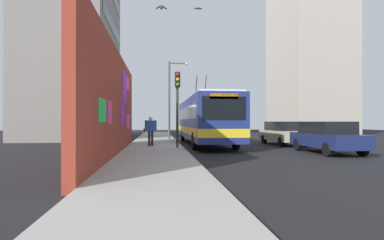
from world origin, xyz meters
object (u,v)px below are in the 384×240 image
at_px(parked_car_champagne, 283,133).
at_px(pedestrian_midblock, 151,129).
at_px(city_bus, 204,119).
at_px(parked_car_navy, 327,136).
at_px(street_lamp, 171,94).
at_px(traffic_light, 177,97).

xyz_separation_m(parked_car_champagne, pedestrian_midblock, (-1.67, 8.85, 0.33)).
height_order(city_bus, parked_car_navy, city_bus).
xyz_separation_m(city_bus, street_lamp, (4.81, 2.06, 2.11)).
height_order(pedestrian_midblock, traffic_light, traffic_light).
bearing_deg(pedestrian_midblock, city_bus, -51.35).
relative_size(city_bus, parked_car_champagne, 2.73).
bearing_deg(traffic_light, parked_car_champagne, -68.55).
bearing_deg(traffic_light, city_bus, -27.49).
bearing_deg(traffic_light, street_lamp, -0.58).
bearing_deg(parked_car_navy, parked_car_champagne, 0.00).
bearing_deg(parked_car_champagne, pedestrian_midblock, 100.71).
bearing_deg(city_bus, street_lamp, 23.20).
xyz_separation_m(city_bus, traffic_light, (-4.13, 2.15, 1.18)).
relative_size(parked_car_champagne, traffic_light, 1.10).
height_order(parked_car_navy, traffic_light, traffic_light).
xyz_separation_m(traffic_light, street_lamp, (8.94, -0.09, 0.93)).
distance_m(parked_car_champagne, traffic_light, 8.18).
height_order(parked_car_champagne, pedestrian_midblock, pedestrian_midblock).
xyz_separation_m(city_bus, pedestrian_midblock, (-2.92, 3.65, -0.62)).
height_order(city_bus, traffic_light, city_bus).
distance_m(parked_car_navy, pedestrian_midblock, 9.56).
distance_m(city_bus, parked_car_navy, 8.39).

